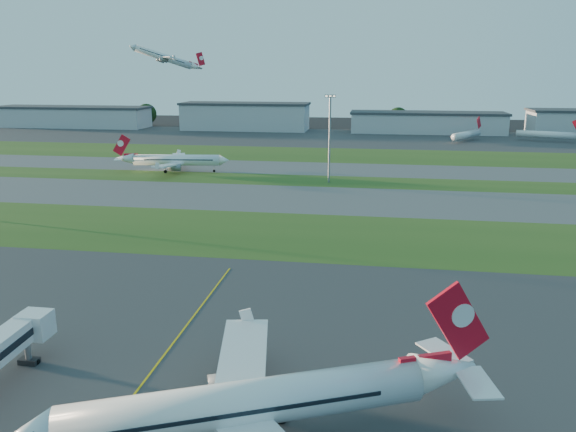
% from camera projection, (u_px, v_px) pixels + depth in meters
% --- Properties ---
extents(ground, '(700.00, 700.00, 0.00)m').
position_uv_depth(ground, '(125.00, 351.00, 66.95)').
color(ground, black).
rests_on(ground, ground).
extents(apron_near, '(300.00, 70.00, 0.01)m').
position_uv_depth(apron_near, '(125.00, 351.00, 66.95)').
color(apron_near, '#333335').
rests_on(apron_near, ground).
extents(grass_strip_a, '(300.00, 34.00, 0.01)m').
position_uv_depth(grass_strip_a, '(233.00, 232.00, 116.67)').
color(grass_strip_a, '#274C19').
rests_on(grass_strip_a, ground).
extents(taxiway_a, '(300.00, 32.00, 0.01)m').
position_uv_depth(taxiway_a, '(265.00, 197.00, 148.22)').
color(taxiway_a, '#515154').
rests_on(taxiway_a, ground).
extents(grass_strip_b, '(300.00, 18.00, 0.01)m').
position_uv_depth(grass_strip_b, '(281.00, 180.00, 172.12)').
color(grass_strip_b, '#274C19').
rests_on(grass_strip_b, ground).
extents(taxiway_b, '(300.00, 26.00, 0.01)m').
position_uv_depth(taxiway_b, '(291.00, 168.00, 193.15)').
color(taxiway_b, '#515154').
rests_on(taxiway_b, ground).
extents(grass_strip_c, '(300.00, 40.00, 0.01)m').
position_uv_depth(grass_strip_c, '(304.00, 154.00, 224.70)').
color(grass_strip_c, '#274C19').
rests_on(grass_strip_c, ground).
extents(apron_far, '(400.00, 80.00, 0.01)m').
position_uv_depth(apron_far, '(319.00, 137.00, 282.06)').
color(apron_far, '#333335').
rests_on(apron_far, ground).
extents(yellow_line, '(0.25, 60.00, 0.02)m').
position_uv_depth(yellow_line, '(165.00, 355.00, 66.20)').
color(yellow_line, gold).
rests_on(yellow_line, ground).
extents(airliner_parked, '(36.92, 31.42, 12.29)m').
position_uv_depth(airliner_parked, '(252.00, 404.00, 48.91)').
color(airliner_parked, white).
rests_on(airliner_parked, ground).
extents(airliner_taxiing, '(35.27, 29.77, 11.02)m').
position_uv_depth(airliner_taxiing, '(176.00, 160.00, 184.70)').
color(airliner_taxiing, white).
rests_on(airliner_taxiing, ground).
extents(airliner_departing, '(32.14, 27.64, 11.20)m').
position_uv_depth(airliner_departing, '(164.00, 57.00, 284.88)').
color(airliner_departing, white).
extents(mini_jet_near, '(16.90, 25.01, 9.48)m').
position_uv_depth(mini_jet_near, '(467.00, 134.00, 264.84)').
color(mini_jet_near, white).
rests_on(mini_jet_near, ground).
extents(mini_jet_far, '(27.67, 11.28, 9.48)m').
position_uv_depth(mini_jet_far, '(546.00, 134.00, 265.05)').
color(mini_jet_far, white).
rests_on(mini_jet_far, ground).
extents(light_mast_centre, '(3.20, 0.70, 25.80)m').
position_uv_depth(light_mast_centre, '(330.00, 133.00, 164.22)').
color(light_mast_centre, gray).
rests_on(light_mast_centre, ground).
extents(hangar_far_west, '(91.80, 23.00, 12.20)m').
position_uv_depth(hangar_far_west, '(72.00, 117.00, 331.91)').
color(hangar_far_west, '#A7A9AF').
rests_on(hangar_far_west, ground).
extents(hangar_west, '(71.40, 23.00, 15.20)m').
position_uv_depth(hangar_west, '(245.00, 116.00, 315.64)').
color(hangar_west, '#A7A9AF').
rests_on(hangar_west, ground).
extents(hangar_east, '(81.60, 23.00, 11.20)m').
position_uv_depth(hangar_east, '(427.00, 122.00, 301.00)').
color(hangar_east, '#A7A9AF').
rests_on(hangar_east, ground).
extents(tree_far_west, '(11.00, 11.00, 12.00)m').
position_uv_depth(tree_far_west, '(24.00, 114.00, 350.31)').
color(tree_far_west, black).
rests_on(tree_far_west, ground).
extents(tree_west, '(12.10, 12.10, 13.20)m').
position_uv_depth(tree_west, '(146.00, 114.00, 339.95)').
color(tree_west, black).
rests_on(tree_west, ground).
extents(tree_mid_west, '(9.90, 9.90, 10.80)m').
position_uv_depth(tree_mid_west, '(292.00, 118.00, 322.82)').
color(tree_mid_west, black).
rests_on(tree_mid_west, ground).
extents(tree_mid_east, '(11.55, 11.55, 12.60)m').
position_uv_depth(tree_mid_east, '(398.00, 118.00, 316.36)').
color(tree_mid_east, black).
rests_on(tree_mid_east, ground).
extents(tree_east, '(10.45, 10.45, 11.40)m').
position_uv_depth(tree_east, '(539.00, 121.00, 303.26)').
color(tree_east, black).
rests_on(tree_east, ground).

